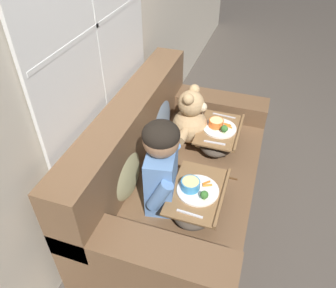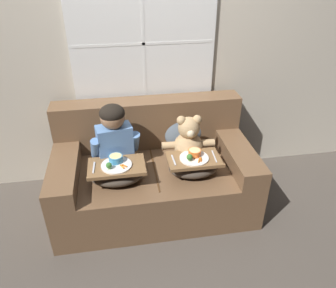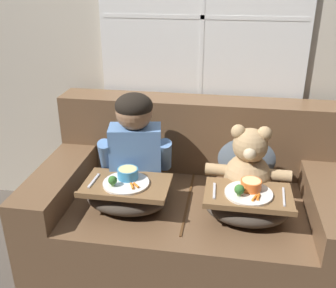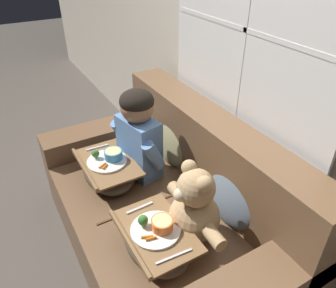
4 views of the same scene
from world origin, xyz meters
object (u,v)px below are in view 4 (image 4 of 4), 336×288
(throw_pillow_behind_teddy, at_px, (234,192))
(lap_tray_child, at_px, (108,171))
(lap_tray_teddy, at_px, (156,240))
(couch, at_px, (167,211))
(child_figure, at_px, (138,129))
(teddy_bear, at_px, (194,209))
(throw_pillow_behind_child, at_px, (173,137))

(throw_pillow_behind_teddy, bearing_deg, lap_tray_child, -143.44)
(throw_pillow_behind_teddy, xyz_separation_m, lap_tray_teddy, (0.00, -0.46, -0.10))
(couch, relative_size, lap_tray_teddy, 3.91)
(child_figure, relative_size, teddy_bear, 1.24)
(teddy_bear, bearing_deg, throw_pillow_behind_teddy, 89.95)
(throw_pillow_behind_teddy, distance_m, lap_tray_teddy, 0.47)
(teddy_bear, relative_size, lap_tray_child, 1.03)
(child_figure, xyz_separation_m, lap_tray_child, (-0.00, -0.21, -0.23))
(couch, bearing_deg, throw_pillow_behind_teddy, 35.56)
(couch, distance_m, teddy_bear, 0.42)
(couch, xyz_separation_m, throw_pillow_behind_child, (-0.31, 0.22, 0.29))
(teddy_bear, height_order, lap_tray_child, teddy_bear)
(throw_pillow_behind_child, bearing_deg, lap_tray_teddy, -36.62)
(throw_pillow_behind_child, bearing_deg, throw_pillow_behind_teddy, 0.00)
(couch, bearing_deg, lap_tray_child, -142.46)
(throw_pillow_behind_child, height_order, lap_tray_child, throw_pillow_behind_child)
(teddy_bear, distance_m, lap_tray_teddy, 0.23)
(couch, bearing_deg, lap_tray_teddy, -37.65)
(child_figure, xyz_separation_m, lap_tray_teddy, (0.61, -0.21, -0.23))
(throw_pillow_behind_child, bearing_deg, lap_tray_child, -90.05)
(couch, bearing_deg, teddy_bear, -5.30)
(throw_pillow_behind_child, xyz_separation_m, lap_tray_child, (-0.00, -0.46, -0.10))
(child_figure, height_order, teddy_bear, child_figure)
(throw_pillow_behind_child, height_order, child_figure, child_figure)
(teddy_bear, xyz_separation_m, lap_tray_child, (-0.62, -0.21, -0.10))
(throw_pillow_behind_child, distance_m, throw_pillow_behind_teddy, 0.61)
(throw_pillow_behind_child, height_order, teddy_bear, teddy_bear)
(couch, distance_m, lap_tray_child, 0.43)
(teddy_bear, bearing_deg, child_figure, 179.55)
(couch, xyz_separation_m, lap_tray_child, (-0.31, -0.24, 0.19))
(throw_pillow_behind_teddy, xyz_separation_m, child_figure, (-0.61, -0.24, 0.13))
(throw_pillow_behind_teddy, bearing_deg, couch, -144.44)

